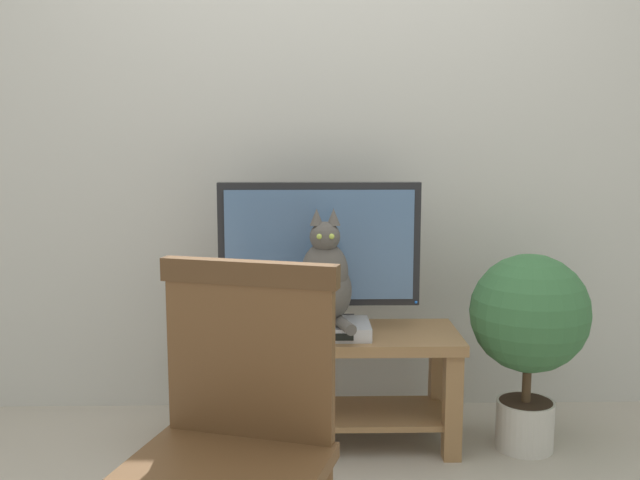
{
  "coord_description": "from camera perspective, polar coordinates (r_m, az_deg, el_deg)",
  "views": [
    {
      "loc": [
        -0.08,
        -2.4,
        1.29
      ],
      "look_at": [
        -0.02,
        0.46,
        0.87
      ],
      "focal_mm": 41.17,
      "sensor_mm": 36.0,
      "label": 1
    }
  ],
  "objects": [
    {
      "name": "back_wall",
      "position": [
        3.42,
        0.11,
        10.24
      ],
      "size": [
        7.0,
        0.12,
        2.8
      ],
      "primitive_type": "cube",
      "color": "beige",
      "rests_on": "ground"
    },
    {
      "name": "tv_stand",
      "position": [
        3.07,
        -0.02,
        -9.87
      ],
      "size": [
        1.14,
        0.42,
        0.48
      ],
      "color": "olive",
      "rests_on": "ground"
    },
    {
      "name": "tv",
      "position": [
        3.04,
        -0.06,
        -0.8
      ],
      "size": [
        0.83,
        0.2,
        0.61
      ],
      "color": "black",
      "rests_on": "tv_stand"
    },
    {
      "name": "media_box",
      "position": [
        2.97,
        0.36,
        -6.93
      ],
      "size": [
        0.37,
        0.24,
        0.05
      ],
      "color": "#BCBCC1",
      "rests_on": "tv_stand"
    },
    {
      "name": "cat",
      "position": [
        2.91,
        0.39,
        -3.2
      ],
      "size": [
        0.23,
        0.34,
        0.47
      ],
      "color": "#514C47",
      "rests_on": "media_box"
    },
    {
      "name": "wooden_chair",
      "position": [
        1.85,
        -6.87,
        -14.59
      ],
      "size": [
        0.58,
        0.59,
        0.97
      ],
      "color": "brown",
      "rests_on": "ground"
    },
    {
      "name": "book_stack",
      "position": [
        3.01,
        -8.28,
        -6.46
      ],
      "size": [
        0.21,
        0.19,
        0.1
      ],
      "color": "beige",
      "rests_on": "tv_stand"
    },
    {
      "name": "potted_plant",
      "position": [
        3.08,
        15.95,
        -6.32
      ],
      "size": [
        0.48,
        0.48,
        0.81
      ],
      "color": "beige",
      "rests_on": "ground"
    }
  ]
}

